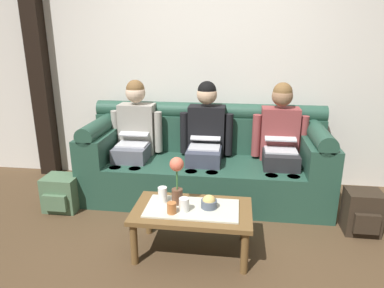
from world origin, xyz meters
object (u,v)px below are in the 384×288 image
(person_middle, at_px, (206,137))
(backpack_left, at_px, (62,193))
(person_left, at_px, (135,134))
(cup_far_center, at_px, (184,205))
(couch, at_px, (205,163))
(cup_near_left, at_px, (163,195))
(coffee_table, at_px, (192,214))
(cup_near_right, at_px, (172,208))
(backpack_right, at_px, (362,212))
(snack_bowl, at_px, (209,203))
(person_right, at_px, (280,139))
(flower_vase, at_px, (177,177))

(person_middle, distance_m, backpack_left, 1.55)
(person_left, xyz_separation_m, cup_far_center, (0.70, -1.11, -0.22))
(person_left, bearing_deg, couch, 0.36)
(person_left, bearing_deg, cup_near_left, -62.63)
(coffee_table, distance_m, backpack_left, 1.48)
(person_middle, bearing_deg, cup_near_right, -96.88)
(cup_near_left, relative_size, backpack_right, 0.33)
(coffee_table, xyz_separation_m, backpack_left, (-1.37, 0.53, -0.16))
(cup_near_left, bearing_deg, couch, 76.02)
(person_middle, relative_size, backpack_left, 3.53)
(coffee_table, height_order, cup_near_right, cup_near_right)
(snack_bowl, bearing_deg, backpack_right, 19.50)
(couch, relative_size, person_right, 2.04)
(coffee_table, bearing_deg, cup_near_left, 165.17)
(person_middle, distance_m, flower_vase, 1.01)
(person_middle, relative_size, backpack_right, 3.18)
(couch, height_order, flower_vase, couch)
(backpack_left, bearing_deg, person_middle, 20.68)
(couch, xyz_separation_m, cup_near_left, (-0.25, -0.99, 0.08))
(cup_near_left, height_order, backpack_right, cup_near_left)
(person_right, bearing_deg, flower_vase, -131.53)
(flower_vase, xyz_separation_m, snack_bowl, (0.26, -0.04, -0.18))
(snack_bowl, bearing_deg, cup_near_right, -154.89)
(coffee_table, height_order, backpack_right, coffee_table)
(snack_bowl, bearing_deg, couch, 97.10)
(snack_bowl, distance_m, backpack_left, 1.61)
(snack_bowl, distance_m, backpack_right, 1.40)
(cup_near_right, bearing_deg, cup_far_center, 29.30)
(snack_bowl, distance_m, cup_far_center, 0.20)
(person_right, height_order, snack_bowl, person_right)
(coffee_table, relative_size, snack_bowl, 7.33)
(couch, height_order, backpack_left, couch)
(person_right, bearing_deg, cup_near_right, -127.74)
(coffee_table, height_order, backpack_left, coffee_table)
(snack_bowl, relative_size, cup_near_left, 1.00)
(flower_vase, distance_m, backpack_left, 1.41)
(person_left, bearing_deg, flower_vase, -57.70)
(couch, xyz_separation_m, coffee_table, (-0.00, -1.06, -0.04))
(flower_vase, bearing_deg, snack_bowl, -7.80)
(person_left, height_order, backpack_right, person_left)
(person_right, xyz_separation_m, snack_bowl, (-0.63, -1.03, -0.23))
(flower_vase, bearing_deg, backpack_left, 158.95)
(person_left, height_order, snack_bowl, person_left)
(flower_vase, bearing_deg, couch, 82.82)
(person_middle, bearing_deg, backpack_right, -21.79)
(person_middle, distance_m, cup_near_left, 1.04)
(snack_bowl, distance_m, cup_near_left, 0.38)
(coffee_table, relative_size, backpack_right, 2.40)
(coffee_table, bearing_deg, snack_bowl, 8.14)
(couch, relative_size, person_middle, 2.04)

